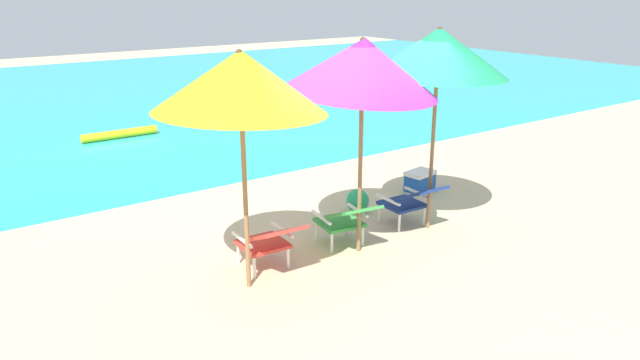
{
  "coord_description": "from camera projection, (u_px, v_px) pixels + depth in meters",
  "views": [
    {
      "loc": [
        -4.15,
        -5.46,
        3.16
      ],
      "look_at": [
        0.0,
        0.45,
        0.75
      ],
      "focal_mm": 33.09,
      "sensor_mm": 36.0,
      "label": 1
    }
  ],
  "objects": [
    {
      "name": "beach_umbrella_left",
      "position": [
        240.0,
        82.0,
        5.77
      ],
      "size": [
        1.96,
        1.94,
        2.6
      ],
      "color": "olive",
      "rests_on": "ground_plane"
    },
    {
      "name": "ocean_band",
      "position": [
        88.0,
        100.0,
        16.78
      ],
      "size": [
        40.0,
        18.0,
        0.01
      ],
      "primitive_type": "cube",
      "color": "#28B2B7",
      "rests_on": "ground_plane"
    },
    {
      "name": "beach_umbrella_right",
      "position": [
        438.0,
        53.0,
        7.3
      ],
      "size": [
        2.43,
        2.43,
        2.68
      ],
      "color": "olive",
      "rests_on": "ground_plane"
    },
    {
      "name": "beach_umbrella_center",
      "position": [
        363.0,
        66.0,
        6.62
      ],
      "size": [
        2.49,
        2.51,
        2.67
      ],
      "color": "olive",
      "rests_on": "ground_plane"
    },
    {
      "name": "lounge_chair_right",
      "position": [
        411.0,
        199.0,
        7.93
      ],
      "size": [
        0.57,
        0.89,
        0.68
      ],
      "color": "navy",
      "rests_on": "ground_plane"
    },
    {
      "name": "lounge_chair_left",
      "position": [
        269.0,
        239.0,
        6.69
      ],
      "size": [
        0.57,
        0.9,
        0.68
      ],
      "color": "red",
      "rests_on": "ground_plane"
    },
    {
      "name": "beach_ball",
      "position": [
        358.0,
        201.0,
        8.55
      ],
      "size": [
        0.34,
        0.34,
        0.34
      ],
      "primitive_type": "sphere",
      "color": "#1E9E60",
      "rests_on": "ground_plane"
    },
    {
      "name": "cooler_box",
      "position": [
        420.0,
        181.0,
        9.44
      ],
      "size": [
        0.51,
        0.39,
        0.32
      ],
      "color": "#194CA5",
      "rests_on": "ground_plane"
    },
    {
      "name": "swim_buoy",
      "position": [
        120.0,
        134.0,
        12.63
      ],
      "size": [
        1.6,
        0.18,
        0.18
      ],
      "primitive_type": "cylinder",
      "rotation": [
        0.0,
        1.57,
        0.0
      ],
      "color": "yellow",
      "rests_on": "ocean_band"
    },
    {
      "name": "ground_plane",
      "position": [
        207.0,
        168.0,
        10.61
      ],
      "size": [
        40.0,
        40.0,
        0.0
      ],
      "primitive_type": "plane",
      "color": "#CCB78E"
    },
    {
      "name": "lounge_chair_center",
      "position": [
        346.0,
        218.0,
        7.3
      ],
      "size": [
        0.66,
        0.94,
        0.68
      ],
      "color": "#338E3D",
      "rests_on": "ground_plane"
    }
  ]
}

